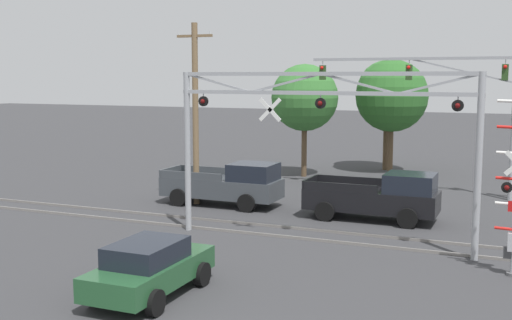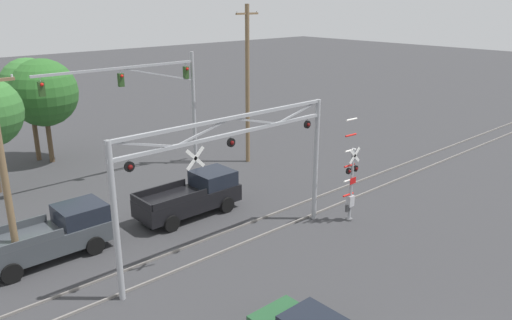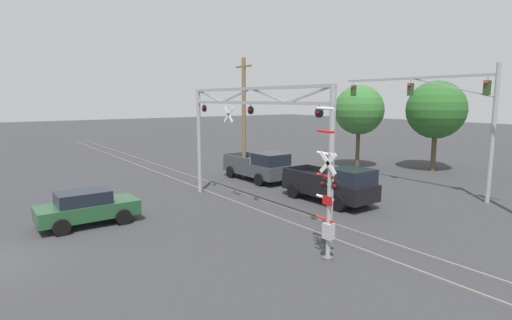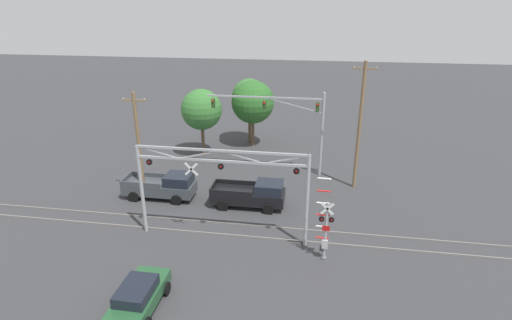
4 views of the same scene
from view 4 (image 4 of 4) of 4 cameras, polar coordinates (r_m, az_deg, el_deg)
name	(u,v)px [view 4 (image 4 of 4)]	position (r m, az deg, el deg)	size (l,w,h in m)	color
rail_track_near	(224,234)	(27.11, -4.56, -10.55)	(80.00, 0.08, 0.10)	gray
rail_track_far	(229,223)	(28.30, -3.88, -9.04)	(80.00, 0.08, 0.10)	gray
crossing_gantry	(221,178)	(24.88, -5.02, -2.64)	(10.94, 0.28, 6.17)	#9EA0A5
crossing_signal_mast	(325,231)	(24.16, 9.82, -9.94)	(1.11, 0.35, 5.34)	#9EA0A5
traffic_signal_span	(294,118)	(34.78, 5.50, 5.94)	(10.22, 0.39, 7.49)	#9EA0A5
pickup_truck_lead	(252,194)	(30.13, -0.56, -4.90)	(5.50, 2.28, 2.06)	black
pickup_truck_following	(163,186)	(32.27, -13.12, -3.63)	(5.59, 2.28, 2.06)	#3D4247
sedan_waiting	(138,297)	(21.76, -16.47, -18.21)	(2.09, 4.25, 1.56)	#23512D
utility_pole_left	(139,146)	(31.47, -16.37, 2.00)	(1.80, 0.28, 8.45)	brown
utility_pole_right	(360,126)	(32.81, 14.58, 4.78)	(1.80, 0.28, 10.41)	brown
background_tree_beyond_span	(250,97)	(43.01, -0.93, 9.04)	(3.77, 3.77, 7.04)	brown
background_tree_far_left_verge	(253,102)	(42.00, -0.46, 8.26)	(4.48, 4.48, 7.04)	brown
background_tree_far_right_verge	(201,110)	(39.56, -7.79, 7.13)	(3.99, 3.99, 6.74)	brown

